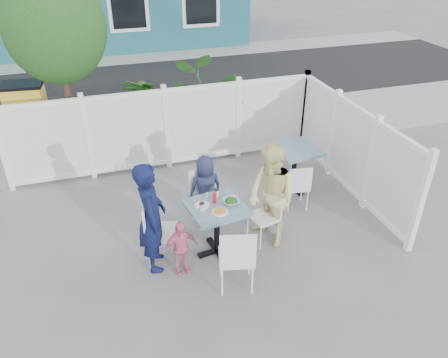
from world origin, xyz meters
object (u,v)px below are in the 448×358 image
object	(u,v)px
chair_near	(237,256)
spare_table	(295,158)
main_table	(217,217)
chair_left	(156,227)
chair_right	(268,211)
toddler	(180,248)
chair_back	(204,192)
woman	(271,197)
man	(151,217)
boy	(206,189)
utility_cabinet	(30,119)

from	to	relation	value
chair_near	spare_table	bearing A→B (deg)	63.87
main_table	chair_left	xyz separation A→B (m)	(-0.86, 0.08, -0.04)
chair_right	toddler	bearing A→B (deg)	89.11
chair_near	toddler	bearing A→B (deg)	152.37
spare_table	chair_back	distance (m)	1.85
chair_near	woman	world-z (taller)	woman
spare_table	man	bearing A→B (deg)	-154.92
man	woman	bearing A→B (deg)	-83.16
chair_back	chair_near	xyz separation A→B (m)	(-0.02, -1.67, 0.06)
chair_right	toddler	xyz separation A→B (m)	(-1.41, -0.34, -0.09)
boy	toddler	size ratio (longest dim) A/B	1.34
woman	toddler	xyz separation A→B (m)	(-1.43, -0.27, -0.38)
chair_back	toddler	distance (m)	1.28
main_table	woman	size ratio (longest dim) A/B	0.55
chair_back	utility_cabinet	bearing A→B (deg)	-60.58
utility_cabinet	main_table	xyz separation A→B (m)	(2.73, -4.38, -0.07)
main_table	toddler	xyz separation A→B (m)	(-0.59, -0.26, -0.21)
spare_table	main_table	bearing A→B (deg)	-144.92
chair_left	man	size ratio (longest dim) A/B	0.61
spare_table	chair_back	size ratio (longest dim) A/B	0.95
chair_right	man	xyz separation A→B (m)	(-1.73, -0.07, 0.31)
chair_back	woman	bearing A→B (deg)	125.03
boy	toddler	world-z (taller)	boy
utility_cabinet	chair_right	xyz separation A→B (m)	(3.55, -4.31, -0.19)
chair_near	toddler	world-z (taller)	chair_near
chair_right	woman	bearing A→B (deg)	-177.08
main_table	chair_right	xyz separation A→B (m)	(0.82, 0.07, -0.12)
chair_left	toddler	world-z (taller)	chair_left
man	spare_table	bearing A→B (deg)	-58.37
spare_table	man	distance (m)	3.04
chair_left	boy	world-z (taller)	boy
utility_cabinet	man	size ratio (longest dim) A/B	0.85
chair_back	man	size ratio (longest dim) A/B	0.55
man	boy	world-z (taller)	man
chair_near	woman	distance (m)	1.18
utility_cabinet	chair_left	bearing A→B (deg)	-59.97
chair_near	utility_cabinet	bearing A→B (deg)	132.42
chair_near	main_table	bearing A→B (deg)	106.14
chair_right	toddler	distance (m)	1.45
woman	chair_left	bearing A→B (deg)	-109.02
boy	main_table	bearing A→B (deg)	78.55
spare_table	boy	size ratio (longest dim) A/B	0.76
utility_cabinet	chair_back	xyz separation A→B (m)	(2.77, -3.54, -0.18)
spare_table	chair_back	xyz separation A→B (m)	(-1.80, -0.44, -0.10)
chair_left	toddler	distance (m)	0.47
chair_back	boy	bearing A→B (deg)	-153.41
chair_near	man	distance (m)	1.27
utility_cabinet	spare_table	xyz separation A→B (m)	(4.57, -3.09, -0.08)
utility_cabinet	spare_table	size ratio (longest dim) A/B	1.63
spare_table	man	xyz separation A→B (m)	(-2.75, -1.29, 0.20)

